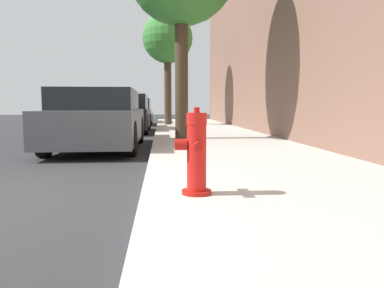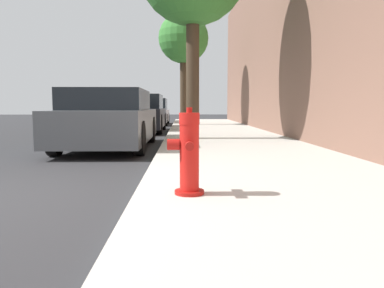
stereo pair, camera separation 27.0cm
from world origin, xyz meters
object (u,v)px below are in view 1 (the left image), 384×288
(fire_hydrant, at_px, (196,154))
(parked_car_near, at_px, (99,120))
(parked_car_far, at_px, (134,112))
(street_tree_far, at_px, (168,39))
(parked_car_mid, at_px, (126,114))

(fire_hydrant, bearing_deg, parked_car_near, 108.58)
(parked_car_far, bearing_deg, street_tree_far, -57.45)
(parked_car_near, relative_size, street_tree_far, 0.88)
(parked_car_near, height_order, parked_car_mid, parked_car_mid)
(parked_car_far, distance_m, street_tree_far, 4.64)
(parked_car_near, xyz_separation_m, parked_car_mid, (0.10, 5.55, 0.02))
(fire_hydrant, height_order, parked_car_mid, parked_car_mid)
(fire_hydrant, height_order, street_tree_far, street_tree_far)
(parked_car_near, relative_size, parked_car_far, 1.09)
(parked_car_near, bearing_deg, street_tree_far, 78.33)
(fire_hydrant, xyz_separation_m, parked_car_mid, (-1.66, 10.78, 0.16))
(parked_car_mid, relative_size, parked_car_far, 1.07)
(parked_car_mid, height_order, street_tree_far, street_tree_far)
(fire_hydrant, distance_m, parked_car_mid, 10.91)
(fire_hydrant, distance_m, parked_car_near, 5.52)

